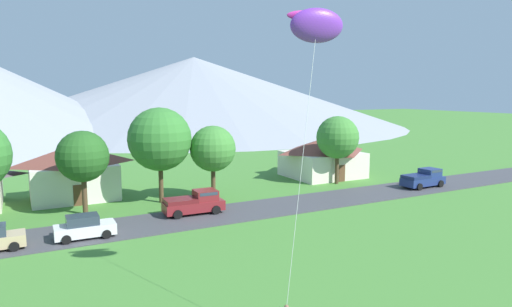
{
  "coord_description": "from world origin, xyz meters",
  "views": [
    {
      "loc": [
        -13.73,
        -5.61,
        10.63
      ],
      "look_at": [
        -0.23,
        19.77,
        6.67
      ],
      "focal_mm": 31.66,
      "sensor_mm": 36.0,
      "label": 1
    }
  ],
  "objects_px": {
    "pickup_truck_maroon_west_side": "(195,202)",
    "house_leftmost": "(323,157)",
    "pickup_truck_navy_east_side": "(424,178)",
    "tree_near_right": "(83,157)",
    "tree_far_right": "(160,139)",
    "kite_flyer_with_kite": "(316,33)",
    "tree_left_of_center": "(338,138)",
    "tree_near_left": "(213,149)",
    "parked_car_white_west_end": "(84,227)",
    "house_left_center": "(74,171)"
  },
  "relations": [
    {
      "from": "pickup_truck_maroon_west_side",
      "to": "tree_near_left",
      "type": "bearing_deg",
      "value": 51.33
    },
    {
      "from": "house_left_center",
      "to": "tree_left_of_center",
      "type": "relative_size",
      "value": 1.09
    },
    {
      "from": "house_leftmost",
      "to": "tree_left_of_center",
      "type": "height_order",
      "value": "tree_left_of_center"
    },
    {
      "from": "house_left_center",
      "to": "pickup_truck_navy_east_side",
      "type": "distance_m",
      "value": 37.18
    },
    {
      "from": "tree_near_left",
      "to": "tree_left_of_center",
      "type": "relative_size",
      "value": 0.93
    },
    {
      "from": "tree_near_left",
      "to": "pickup_truck_maroon_west_side",
      "type": "xyz_separation_m",
      "value": [
        -3.58,
        -4.48,
        -3.99
      ]
    },
    {
      "from": "tree_left_of_center",
      "to": "pickup_truck_maroon_west_side",
      "type": "distance_m",
      "value": 20.26
    },
    {
      "from": "tree_near_left",
      "to": "kite_flyer_with_kite",
      "type": "distance_m",
      "value": 25.06
    },
    {
      "from": "tree_left_of_center",
      "to": "tree_far_right",
      "type": "height_order",
      "value": "tree_far_right"
    },
    {
      "from": "tree_left_of_center",
      "to": "tree_far_right",
      "type": "relative_size",
      "value": 0.86
    },
    {
      "from": "tree_near_left",
      "to": "tree_near_right",
      "type": "distance_m",
      "value": 12.05
    },
    {
      "from": "house_left_center",
      "to": "tree_near_right",
      "type": "xyz_separation_m",
      "value": [
        0.13,
        -6.47,
        2.28
      ]
    },
    {
      "from": "tree_left_of_center",
      "to": "pickup_truck_navy_east_side",
      "type": "bearing_deg",
      "value": -41.25
    },
    {
      "from": "kite_flyer_with_kite",
      "to": "house_left_center",
      "type": "bearing_deg",
      "value": 104.6
    },
    {
      "from": "parked_car_white_west_end",
      "to": "pickup_truck_maroon_west_side",
      "type": "xyz_separation_m",
      "value": [
        9.42,
        2.46,
        0.19
      ]
    },
    {
      "from": "kite_flyer_with_kite",
      "to": "pickup_truck_maroon_west_side",
      "type": "bearing_deg",
      "value": 87.39
    },
    {
      "from": "house_leftmost",
      "to": "pickup_truck_maroon_west_side",
      "type": "xyz_separation_m",
      "value": [
        -20.43,
        -9.3,
        -1.44
      ]
    },
    {
      "from": "house_leftmost",
      "to": "kite_flyer_with_kite",
      "type": "height_order",
      "value": "kite_flyer_with_kite"
    },
    {
      "from": "house_left_center",
      "to": "pickup_truck_navy_east_side",
      "type": "height_order",
      "value": "house_left_center"
    },
    {
      "from": "tree_left_of_center",
      "to": "tree_near_right",
      "type": "xyz_separation_m",
      "value": [
        -27.66,
        -0.36,
        -0.3
      ]
    },
    {
      "from": "tree_near_left",
      "to": "kite_flyer_with_kite",
      "type": "height_order",
      "value": "kite_flyer_with_kite"
    },
    {
      "from": "house_left_center",
      "to": "parked_car_white_west_end",
      "type": "distance_m",
      "value": 13.57
    },
    {
      "from": "tree_near_left",
      "to": "tree_far_right",
      "type": "height_order",
      "value": "tree_far_right"
    },
    {
      "from": "tree_far_right",
      "to": "parked_car_white_west_end",
      "type": "relative_size",
      "value": 2.17
    },
    {
      "from": "tree_far_right",
      "to": "kite_flyer_with_kite",
      "type": "distance_m",
      "value": 25.37
    },
    {
      "from": "house_left_center",
      "to": "tree_far_right",
      "type": "xyz_separation_m",
      "value": [
        7.21,
        -5.39,
        3.32
      ]
    },
    {
      "from": "house_leftmost",
      "to": "parked_car_white_west_end",
      "type": "bearing_deg",
      "value": -158.49
    },
    {
      "from": "house_left_center",
      "to": "tree_far_right",
      "type": "distance_m",
      "value": 9.6
    },
    {
      "from": "tree_near_left",
      "to": "pickup_truck_maroon_west_side",
      "type": "height_order",
      "value": "tree_near_left"
    },
    {
      "from": "kite_flyer_with_kite",
      "to": "tree_near_left",
      "type": "bearing_deg",
      "value": 79.19
    },
    {
      "from": "house_left_center",
      "to": "tree_far_right",
      "type": "relative_size",
      "value": 0.94
    },
    {
      "from": "tree_near_left",
      "to": "pickup_truck_navy_east_side",
      "type": "relative_size",
      "value": 1.4
    },
    {
      "from": "house_left_center",
      "to": "pickup_truck_maroon_west_side",
      "type": "distance_m",
      "value": 14.03
    },
    {
      "from": "house_leftmost",
      "to": "pickup_truck_maroon_west_side",
      "type": "bearing_deg",
      "value": -155.53
    },
    {
      "from": "house_leftmost",
      "to": "tree_far_right",
      "type": "xyz_separation_m",
      "value": [
        -21.82,
        -3.74,
        3.64
      ]
    },
    {
      "from": "pickup_truck_maroon_west_side",
      "to": "house_leftmost",
      "type": "bearing_deg",
      "value": 24.47
    },
    {
      "from": "tree_far_right",
      "to": "pickup_truck_maroon_west_side",
      "type": "relative_size",
      "value": 1.73
    },
    {
      "from": "pickup_truck_maroon_west_side",
      "to": "kite_flyer_with_kite",
      "type": "relative_size",
      "value": 0.36
    },
    {
      "from": "tree_near_left",
      "to": "tree_left_of_center",
      "type": "xyz_separation_m",
      "value": [
        15.61,
        0.35,
        0.34
      ]
    },
    {
      "from": "tree_near_right",
      "to": "pickup_truck_navy_east_side",
      "type": "bearing_deg",
      "value": -9.7
    },
    {
      "from": "tree_near_right",
      "to": "pickup_truck_navy_east_side",
      "type": "distance_m",
      "value": 35.6
    },
    {
      "from": "tree_near_right",
      "to": "pickup_truck_navy_east_side",
      "type": "relative_size",
      "value": 1.4
    },
    {
      "from": "house_leftmost",
      "to": "tree_near_right",
      "type": "bearing_deg",
      "value": -170.51
    },
    {
      "from": "house_leftmost",
      "to": "house_left_center",
      "type": "distance_m",
      "value": 29.08
    },
    {
      "from": "tree_left_of_center",
      "to": "kite_flyer_with_kite",
      "type": "height_order",
      "value": "kite_flyer_with_kite"
    },
    {
      "from": "pickup_truck_maroon_west_side",
      "to": "pickup_truck_navy_east_side",
      "type": "bearing_deg",
      "value": -3.23
    },
    {
      "from": "tree_near_right",
      "to": "parked_car_white_west_end",
      "type": "bearing_deg",
      "value": -97.82
    },
    {
      "from": "parked_car_white_west_end",
      "to": "house_left_center",
      "type": "bearing_deg",
      "value": 86.5
    },
    {
      "from": "house_leftmost",
      "to": "house_left_center",
      "type": "bearing_deg",
      "value": 176.76
    },
    {
      "from": "house_left_center",
      "to": "tree_left_of_center",
      "type": "bearing_deg",
      "value": -12.41
    }
  ]
}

